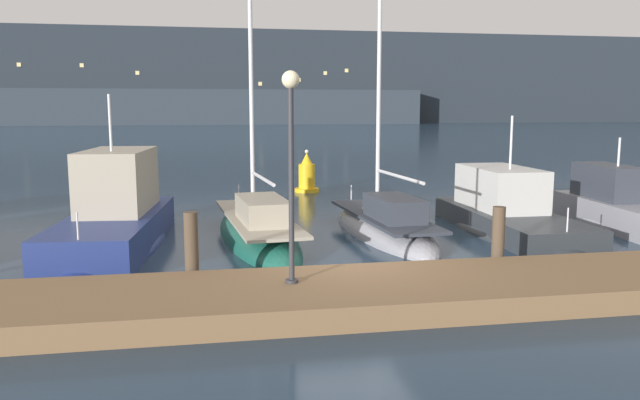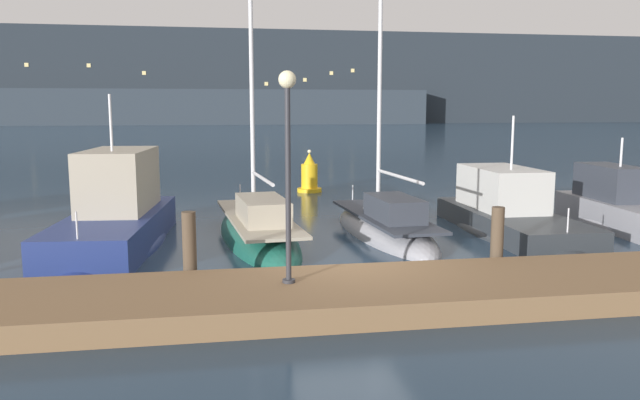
{
  "view_description": "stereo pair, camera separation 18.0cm",
  "coord_description": "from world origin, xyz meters",
  "px_view_note": "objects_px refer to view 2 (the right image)",
  "views": [
    {
      "loc": [
        -2.96,
        -12.54,
        3.67
      ],
      "look_at": [
        0.0,
        3.76,
        1.2
      ],
      "focal_mm": 35.0,
      "sensor_mm": 36.0,
      "label": 1
    },
    {
      "loc": [
        -2.78,
        -12.57,
        3.67
      ],
      "look_at": [
        0.0,
        3.76,
        1.2
      ],
      "focal_mm": 35.0,
      "sensor_mm": 36.0,
      "label": 2
    }
  ],
  "objects_px": {
    "sailboat_berth_5": "(258,235)",
    "motorboat_berth_8": "(617,218)",
    "sailboat_berth_6": "(385,231)",
    "channel_buoy": "(309,176)",
    "motorboat_berth_4": "(116,225)",
    "motorboat_berth_7": "(509,221)",
    "dock_lamppost": "(288,142)"
  },
  "relations": [
    {
      "from": "sailboat_berth_6",
      "to": "motorboat_berth_8",
      "type": "xyz_separation_m",
      "value": [
        7.33,
        -0.15,
        0.19
      ]
    },
    {
      "from": "sailboat_berth_5",
      "to": "channel_buoy",
      "type": "xyz_separation_m",
      "value": [
        2.94,
        9.66,
        0.54
      ]
    },
    {
      "from": "sailboat_berth_6",
      "to": "motorboat_berth_7",
      "type": "height_order",
      "value": "sailboat_berth_6"
    },
    {
      "from": "channel_buoy",
      "to": "dock_lamppost",
      "type": "height_order",
      "value": "dock_lamppost"
    },
    {
      "from": "motorboat_berth_7",
      "to": "motorboat_berth_8",
      "type": "xyz_separation_m",
      "value": [
        3.58,
        0.03,
        -0.02
      ]
    },
    {
      "from": "sailboat_berth_6",
      "to": "motorboat_berth_7",
      "type": "distance_m",
      "value": 3.76
    },
    {
      "from": "sailboat_berth_6",
      "to": "dock_lamppost",
      "type": "relative_size",
      "value": 2.41
    },
    {
      "from": "motorboat_berth_4",
      "to": "channel_buoy",
      "type": "distance_m",
      "value": 11.82
    },
    {
      "from": "sailboat_berth_6",
      "to": "channel_buoy",
      "type": "height_order",
      "value": "sailboat_berth_6"
    },
    {
      "from": "channel_buoy",
      "to": "sailboat_berth_5",
      "type": "bearing_deg",
      "value": -106.91
    },
    {
      "from": "sailboat_berth_5",
      "to": "motorboat_berth_8",
      "type": "xyz_separation_m",
      "value": [
        11.0,
        -0.12,
        0.18
      ]
    },
    {
      "from": "dock_lamppost",
      "to": "motorboat_berth_7",
      "type": "bearing_deg",
      "value": 38.74
    },
    {
      "from": "motorboat_berth_8",
      "to": "dock_lamppost",
      "type": "xyz_separation_m",
      "value": [
        -10.84,
        -5.86,
        2.73
      ]
    },
    {
      "from": "motorboat_berth_4",
      "to": "motorboat_berth_7",
      "type": "relative_size",
      "value": 1.05
    },
    {
      "from": "sailboat_berth_5",
      "to": "motorboat_berth_8",
      "type": "bearing_deg",
      "value": -0.63
    },
    {
      "from": "motorboat_berth_8",
      "to": "dock_lamppost",
      "type": "distance_m",
      "value": 12.62
    },
    {
      "from": "sailboat_berth_5",
      "to": "motorboat_berth_8",
      "type": "relative_size",
      "value": 1.93
    },
    {
      "from": "motorboat_berth_7",
      "to": "motorboat_berth_8",
      "type": "height_order",
      "value": "motorboat_berth_7"
    },
    {
      "from": "motorboat_berth_7",
      "to": "sailboat_berth_6",
      "type": "bearing_deg",
      "value": 177.24
    },
    {
      "from": "motorboat_berth_7",
      "to": "motorboat_berth_8",
      "type": "distance_m",
      "value": 3.58
    },
    {
      "from": "motorboat_berth_4",
      "to": "motorboat_berth_8",
      "type": "xyz_separation_m",
      "value": [
        14.79,
        -0.06,
        -0.23
      ]
    },
    {
      "from": "sailboat_berth_6",
      "to": "dock_lamppost",
      "type": "height_order",
      "value": "sailboat_berth_6"
    },
    {
      "from": "sailboat_berth_6",
      "to": "motorboat_berth_8",
      "type": "height_order",
      "value": "sailboat_berth_6"
    },
    {
      "from": "sailboat_berth_5",
      "to": "motorboat_berth_7",
      "type": "height_order",
      "value": "sailboat_berth_5"
    },
    {
      "from": "sailboat_berth_6",
      "to": "channel_buoy",
      "type": "relative_size",
      "value": 5.03
    },
    {
      "from": "dock_lamppost",
      "to": "motorboat_berth_8",
      "type": "bearing_deg",
      "value": 28.38
    },
    {
      "from": "motorboat_berth_8",
      "to": "sailboat_berth_6",
      "type": "bearing_deg",
      "value": 178.8
    },
    {
      "from": "sailboat_berth_6",
      "to": "channel_buoy",
      "type": "bearing_deg",
      "value": 94.35
    },
    {
      "from": "motorboat_berth_8",
      "to": "channel_buoy",
      "type": "height_order",
      "value": "motorboat_berth_8"
    },
    {
      "from": "sailboat_berth_6",
      "to": "dock_lamppost",
      "type": "xyz_separation_m",
      "value": [
        -3.51,
        -6.01,
        2.92
      ]
    },
    {
      "from": "motorboat_berth_4",
      "to": "motorboat_berth_7",
      "type": "distance_m",
      "value": 11.21
    },
    {
      "from": "motorboat_berth_8",
      "to": "channel_buoy",
      "type": "xyz_separation_m",
      "value": [
        -8.06,
        9.78,
        0.37
      ]
    }
  ]
}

